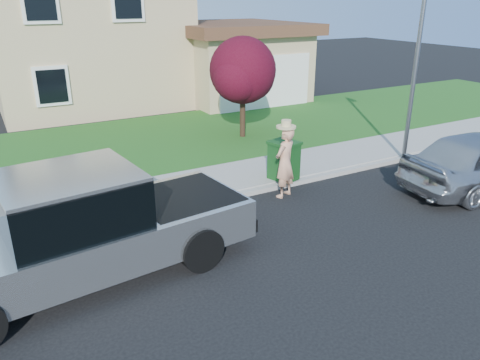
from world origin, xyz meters
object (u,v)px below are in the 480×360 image
woman (285,161)px  street_lamp (418,61)px  pickup_truck (82,230)px  ornamental_tree (243,73)px  trash_bin (284,160)px

woman → street_lamp: bearing=160.2°
pickup_truck → woman: bearing=8.3°
pickup_truck → ornamental_tree: bearing=36.6°
ornamental_tree → street_lamp: size_ratio=0.64×
pickup_truck → street_lamp: 10.21m
woman → trash_bin: 0.88m
ornamental_tree → woman: bearing=-108.4°
woman → ornamental_tree: (1.68, 5.05, 1.38)m
trash_bin → woman: bearing=-138.5°
woman → trash_bin: woman is taller
pickup_truck → woman: size_ratio=3.20×
pickup_truck → woman: 5.39m
street_lamp → trash_bin: bearing=-176.2°
pickup_truck → trash_bin: bearing=13.7°
woman → ornamental_tree: bearing=-131.6°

